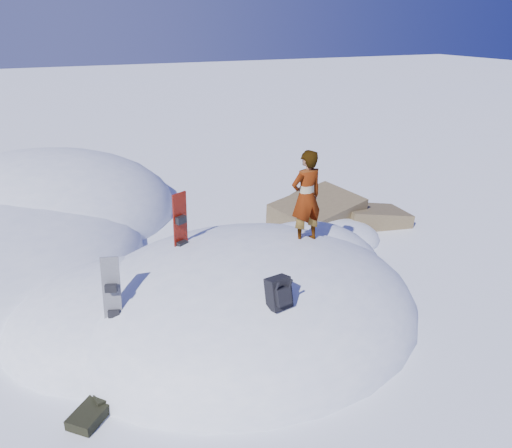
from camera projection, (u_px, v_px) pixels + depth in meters
name	position (u px, v px, depth m)	size (l,w,h in m)	color
ground	(245.00, 315.00, 9.82)	(120.00, 120.00, 0.00)	white
snow_mound	(232.00, 310.00, 9.96)	(8.00, 6.00, 3.00)	white
rock_outcrop	(327.00, 230.00, 13.74)	(4.68, 4.41, 1.68)	brown
snowboard_red	(181.00, 235.00, 9.52)	(0.32, 0.27, 1.72)	red
snowboard_dark	(113.00, 303.00, 7.97)	(0.37, 0.39, 1.52)	black
backpack	(279.00, 293.00, 7.76)	(0.41, 0.45, 0.59)	black
gear_pile	(92.00, 413.00, 7.23)	(0.79, 0.70, 0.21)	black
person	(306.00, 197.00, 9.54)	(0.67, 0.44, 1.85)	slate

